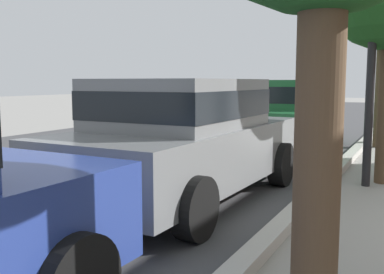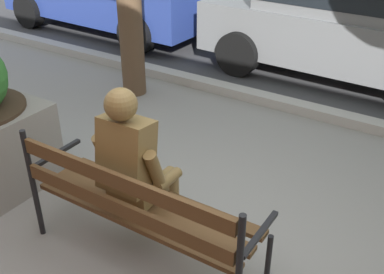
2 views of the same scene
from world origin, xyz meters
TOP-DOWN VIEW (x-y plane):
  - street_surface at (0.00, 7.50)m, footprint 60.00×9.00m
  - curb_stone at (0.00, 2.90)m, footprint 60.00×0.20m
  - parked_car_grey at (-0.16, 4.38)m, footprint 4.15×2.03m
  - parked_car_green at (4.64, 4.38)m, footprint 4.15×2.03m
  - lamp_post at (1.76, 2.37)m, footprint 0.32×0.32m

SIDE VIEW (x-z plane):
  - street_surface at x=0.00m, z-range 0.00..0.01m
  - curb_stone at x=0.00m, z-range 0.00..0.12m
  - parked_car_grey at x=-0.16m, z-range 0.06..1.62m
  - parked_car_green at x=4.64m, z-range 0.06..1.62m
  - lamp_post at x=1.76m, z-range 0.60..4.50m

